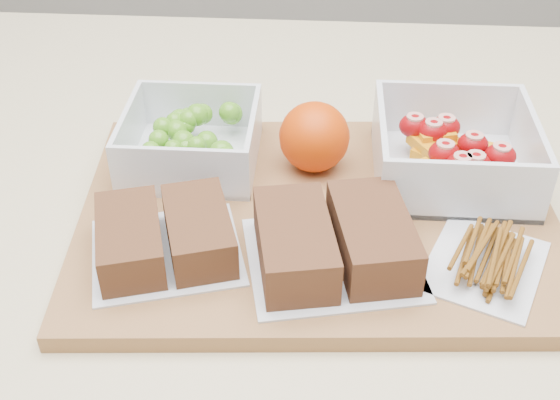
# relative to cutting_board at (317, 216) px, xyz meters

# --- Properties ---
(cutting_board) EXTENTS (0.44, 0.33, 0.02)m
(cutting_board) POSITION_rel_cutting_board_xyz_m (0.00, 0.00, 0.00)
(cutting_board) COLOR #96683E
(cutting_board) RESTS_ON counter
(grape_container) EXTENTS (0.12, 0.12, 0.05)m
(grape_container) POSITION_rel_cutting_board_xyz_m (-0.12, 0.07, 0.03)
(grape_container) COLOR silver
(grape_container) RESTS_ON cutting_board
(fruit_container) EXTENTS (0.14, 0.14, 0.06)m
(fruit_container) POSITION_rel_cutting_board_xyz_m (0.12, 0.06, 0.03)
(fruit_container) COLOR silver
(fruit_container) RESTS_ON cutting_board
(orange) EXTENTS (0.07, 0.07, 0.07)m
(orange) POSITION_rel_cutting_board_xyz_m (-0.01, 0.07, 0.04)
(orange) COLOR #D73E05
(orange) RESTS_ON cutting_board
(sandwich_bag_left) EXTENTS (0.14, 0.13, 0.04)m
(sandwich_bag_left) POSITION_rel_cutting_board_xyz_m (-0.12, -0.07, 0.03)
(sandwich_bag_left) COLOR silver
(sandwich_bag_left) RESTS_ON cutting_board
(sandwich_bag_center) EXTENTS (0.16, 0.15, 0.04)m
(sandwich_bag_center) POSITION_rel_cutting_board_xyz_m (0.01, -0.07, 0.03)
(sandwich_bag_center) COLOR silver
(sandwich_bag_center) RESTS_ON cutting_board
(pretzel_bag) EXTENTS (0.12, 0.13, 0.02)m
(pretzel_bag) POSITION_rel_cutting_board_xyz_m (0.14, -0.07, 0.02)
(pretzel_bag) COLOR silver
(pretzel_bag) RESTS_ON cutting_board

